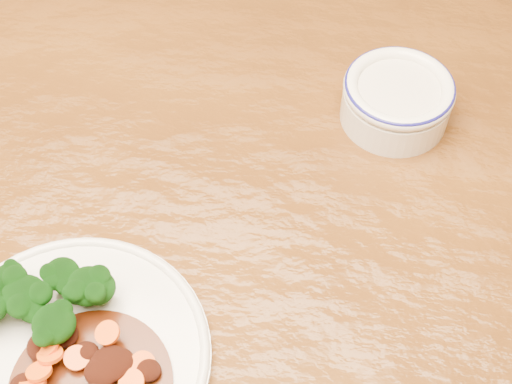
# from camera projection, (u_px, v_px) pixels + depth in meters

# --- Properties ---
(dining_table) EXTENTS (1.60, 1.09, 0.75)m
(dining_table) POSITION_uv_depth(u_px,v_px,m) (102.00, 310.00, 0.71)
(dining_table) COLOR #5E3410
(dining_table) RESTS_ON ground
(dinner_plate) EXTENTS (0.23, 0.23, 0.01)m
(dinner_plate) POSITION_uv_depth(u_px,v_px,m) (69.00, 359.00, 0.58)
(dinner_plate) COLOR silver
(dinner_plate) RESTS_ON dining_table
(broccoli_florets) EXTENTS (0.12, 0.08, 0.04)m
(broccoli_florets) POSITION_uv_depth(u_px,v_px,m) (42.00, 297.00, 0.59)
(broccoli_florets) COLOR #69964D
(broccoli_florets) RESTS_ON dinner_plate
(mince_stew) EXTENTS (0.13, 0.13, 0.03)m
(mince_stew) POSITION_uv_depth(u_px,v_px,m) (89.00, 381.00, 0.56)
(mince_stew) COLOR #431507
(mince_stew) RESTS_ON dinner_plate
(dip_bowl) EXTENTS (0.11, 0.11, 0.05)m
(dip_bowl) POSITION_uv_depth(u_px,v_px,m) (397.00, 98.00, 0.73)
(dip_bowl) COLOR white
(dip_bowl) RESTS_ON dining_table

